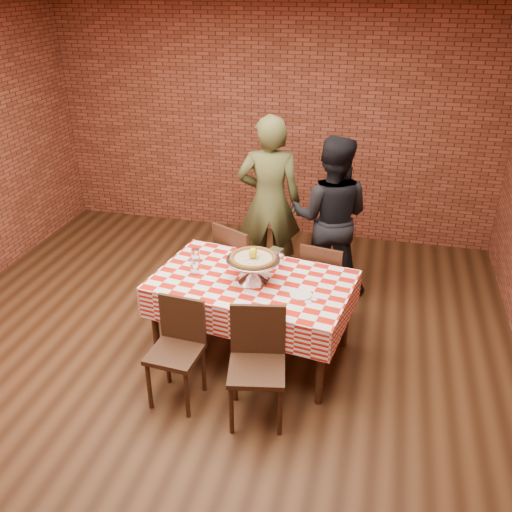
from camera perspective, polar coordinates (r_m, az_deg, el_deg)
name	(u,v)px	position (r m, az deg, el deg)	size (l,w,h in m)	color
ground	(197,368)	(4.89, -6.17, -11.51)	(6.00, 6.00, 0.00)	black
back_wall	(272,121)	(6.89, 1.68, 13.88)	(5.50, 5.50, 0.00)	brown
table	(252,317)	(4.83, -0.37, -6.38)	(1.63, 0.98, 0.75)	#3E2416
tablecloth	(252,293)	(4.70, -0.38, -3.91)	(1.67, 1.02, 0.28)	red
pizza_stand	(253,270)	(4.56, -0.30, -1.47)	(0.46, 0.46, 0.20)	silver
pizza	(253,259)	(4.51, -0.30, -0.27)	(0.39, 0.39, 0.03)	beige
lemon	(253,253)	(4.48, -0.30, 0.33)	(0.07, 0.07, 0.09)	yellow
water_glass_left	(195,267)	(4.73, -6.36, -1.13)	(0.07, 0.07, 0.12)	white
water_glass_right	(196,255)	(4.92, -6.29, 0.08)	(0.07, 0.07, 0.12)	white
side_plate	(301,295)	(4.42, 4.68, -4.03)	(0.18, 0.18, 0.01)	white
sweetener_packet_a	(308,302)	(4.34, 5.42, -4.75)	(0.05, 0.04, 0.01)	white
sweetener_packet_b	(314,299)	(4.38, 6.02, -4.50)	(0.05, 0.04, 0.01)	white
condiment_caddy	(276,257)	(4.82, 2.09, -0.09)	(0.11, 0.09, 0.16)	silver
chair_near_left	(175,356)	(4.35, -8.40, -10.20)	(0.38, 0.38, 0.86)	#3E2416
chair_near_right	(257,370)	(4.14, 0.08, -11.77)	(0.42, 0.42, 0.90)	#3E2416
chair_far_left	(244,264)	(5.49, -1.21, -0.87)	(0.44, 0.44, 0.92)	#3E2416
chair_far_right	(325,281)	(5.28, 7.13, -2.64)	(0.40, 0.40, 0.87)	#3E2416
diner_olive	(269,202)	(5.78, 1.38, 5.64)	(0.67, 0.44, 1.84)	#4A4D26
diner_black	(330,218)	(5.63, 7.73, 3.98)	(0.82, 0.64, 1.69)	black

